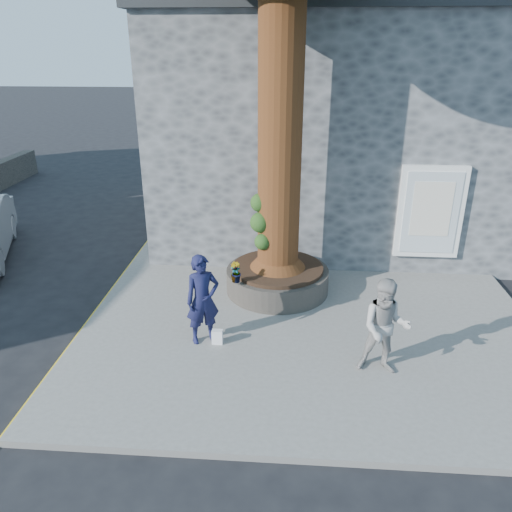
{
  "coord_description": "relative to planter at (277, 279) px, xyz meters",
  "views": [
    {
      "loc": [
        1.06,
        -8.19,
        5.32
      ],
      "look_at": [
        0.36,
        1.31,
        1.25
      ],
      "focal_mm": 35.0,
      "sensor_mm": 36.0,
      "label": 1
    }
  ],
  "objects": [
    {
      "name": "ground",
      "position": [
        -0.8,
        -2.0,
        -0.41
      ],
      "size": [
        120.0,
        120.0,
        0.0
      ],
      "primitive_type": "plane",
      "color": "black",
      "rests_on": "ground"
    },
    {
      "name": "plant_c",
      "position": [
        -0.85,
        -0.85,
        0.49
      ],
      "size": [
        0.28,
        0.28,
        0.37
      ],
      "primitive_type": "imported",
      "rotation": [
        0.0,
        0.0,
        3.74
      ],
      "color": "gray",
      "rests_on": "planter"
    },
    {
      "name": "man",
      "position": [
        -1.31,
        -2.18,
        0.58
      ],
      "size": [
        0.75,
        0.65,
        1.74
      ],
      "primitive_type": "imported",
      "rotation": [
        0.0,
        0.0,
        0.45
      ],
      "color": "#141639",
      "rests_on": "pavement"
    },
    {
      "name": "plant_b",
      "position": [
        -0.85,
        -0.85,
        0.52
      ],
      "size": [
        0.32,
        0.32,
        0.43
      ],
      "primitive_type": "imported",
      "rotation": [
        0.0,
        0.0,
        2.49
      ],
      "color": "gray",
      "rests_on": "planter"
    },
    {
      "name": "yellow_line",
      "position": [
        -3.85,
        -1.0,
        -0.41
      ],
      "size": [
        0.1,
        30.0,
        0.01
      ],
      "primitive_type": "cube",
      "color": "yellow",
      "rests_on": "ground"
    },
    {
      "name": "stone_shop",
      "position": [
        1.7,
        5.2,
        2.75
      ],
      "size": [
        10.3,
        8.3,
        6.3
      ],
      "color": "#46484A",
      "rests_on": "ground"
    },
    {
      "name": "pavement",
      "position": [
        0.7,
        -1.0,
        -0.35
      ],
      "size": [
        9.0,
        8.0,
        0.12
      ],
      "primitive_type": "cube",
      "color": "slate",
      "rests_on": "ground"
    },
    {
      "name": "woman",
      "position": [
        1.88,
        -2.91,
        0.57
      ],
      "size": [
        0.89,
        0.73,
        1.72
      ],
      "primitive_type": "imported",
      "rotation": [
        0.0,
        0.0,
        -0.09
      ],
      "color": "#9D9996",
      "rests_on": "pavement"
    },
    {
      "name": "planter",
      "position": [
        0.0,
        0.0,
        0.0
      ],
      "size": [
        2.3,
        2.3,
        0.6
      ],
      "color": "black",
      "rests_on": "pavement"
    },
    {
      "name": "shopping_bag",
      "position": [
        -1.05,
        -2.28,
        -0.15
      ],
      "size": [
        0.2,
        0.12,
        0.28
      ],
      "primitive_type": "cube",
      "rotation": [
        0.0,
        0.0,
        -0.01
      ],
      "color": "white",
      "rests_on": "pavement"
    },
    {
      "name": "plant_a",
      "position": [
        -0.85,
        -0.85,
        0.49
      ],
      "size": [
        0.21,
        0.17,
        0.37
      ],
      "primitive_type": "imported",
      "rotation": [
        0.0,
        0.0,
        0.19
      ],
      "color": "gray",
      "rests_on": "planter"
    },
    {
      "name": "plant_d",
      "position": [
        -0.31,
        0.85,
        0.44
      ],
      "size": [
        0.25,
        0.27,
        0.27
      ],
      "primitive_type": "imported",
      "rotation": [
        0.0,
        0.0,
        4.83
      ],
      "color": "gray",
      "rests_on": "planter"
    }
  ]
}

